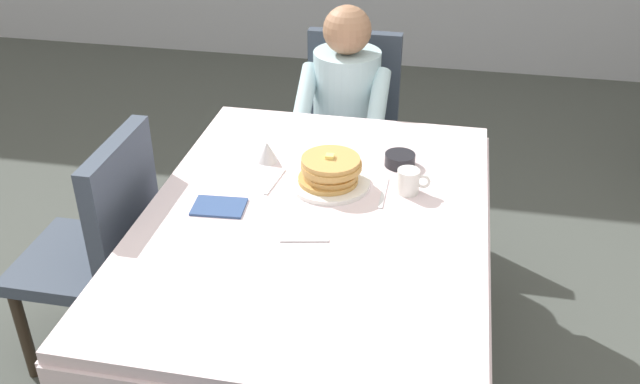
% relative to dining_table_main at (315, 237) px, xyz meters
% --- Properties ---
extents(ground_plane, '(14.00, 14.00, 0.00)m').
position_rel_dining_table_main_xyz_m(ground_plane, '(0.00, 0.00, -0.65)').
color(ground_plane, '#474C47').
extents(dining_table_main, '(1.12, 1.52, 0.74)m').
position_rel_dining_table_main_xyz_m(dining_table_main, '(0.00, 0.00, 0.00)').
color(dining_table_main, silver).
rests_on(dining_table_main, ground).
extents(chair_diner, '(0.44, 0.45, 0.93)m').
position_rel_dining_table_main_xyz_m(chair_diner, '(-0.07, 1.17, -0.12)').
color(chair_diner, '#384251').
rests_on(chair_diner, ground).
extents(diner_person, '(0.40, 0.43, 1.12)m').
position_rel_dining_table_main_xyz_m(diner_person, '(-0.07, 1.01, 0.02)').
color(diner_person, silver).
rests_on(diner_person, ground).
extents(chair_left_side, '(0.45, 0.44, 0.93)m').
position_rel_dining_table_main_xyz_m(chair_left_side, '(-0.77, 0.00, -0.12)').
color(chair_left_side, '#384251').
rests_on(chair_left_side, ground).
extents(plate_breakfast, '(0.28, 0.28, 0.02)m').
position_rel_dining_table_main_xyz_m(plate_breakfast, '(0.01, 0.19, 0.10)').
color(plate_breakfast, white).
rests_on(plate_breakfast, dining_table_main).
extents(breakfast_stack, '(0.22, 0.21, 0.10)m').
position_rel_dining_table_main_xyz_m(breakfast_stack, '(0.02, 0.19, 0.15)').
color(breakfast_stack, tan).
rests_on(breakfast_stack, plate_breakfast).
extents(cup_coffee, '(0.11, 0.08, 0.08)m').
position_rel_dining_table_main_xyz_m(cup_coffee, '(0.28, 0.20, 0.13)').
color(cup_coffee, white).
rests_on(cup_coffee, dining_table_main).
extents(bowl_butter, '(0.11, 0.11, 0.04)m').
position_rel_dining_table_main_xyz_m(bowl_butter, '(0.24, 0.38, 0.11)').
color(bowl_butter, black).
rests_on(bowl_butter, dining_table_main).
extents(syrup_pitcher, '(0.08, 0.08, 0.07)m').
position_rel_dining_table_main_xyz_m(syrup_pitcher, '(-0.24, 0.32, 0.13)').
color(syrup_pitcher, silver).
rests_on(syrup_pitcher, dining_table_main).
extents(fork_left_of_plate, '(0.03, 0.18, 0.00)m').
position_rel_dining_table_main_xyz_m(fork_left_of_plate, '(-0.18, 0.17, 0.09)').
color(fork_left_of_plate, silver).
rests_on(fork_left_of_plate, dining_table_main).
extents(knife_right_of_plate, '(0.01, 0.20, 0.00)m').
position_rel_dining_table_main_xyz_m(knife_right_of_plate, '(0.20, 0.17, 0.09)').
color(knife_right_of_plate, silver).
rests_on(knife_right_of_plate, dining_table_main).
extents(spoon_near_edge, '(0.15, 0.04, 0.00)m').
position_rel_dining_table_main_xyz_m(spoon_near_edge, '(0.00, -0.16, 0.09)').
color(spoon_near_edge, silver).
rests_on(spoon_near_edge, dining_table_main).
extents(napkin_folded, '(0.18, 0.13, 0.01)m').
position_rel_dining_table_main_xyz_m(napkin_folded, '(-0.31, -0.02, 0.09)').
color(napkin_folded, '#334C7F').
rests_on(napkin_folded, dining_table_main).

